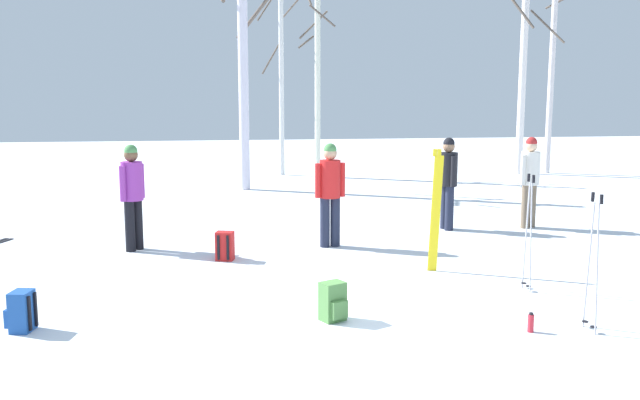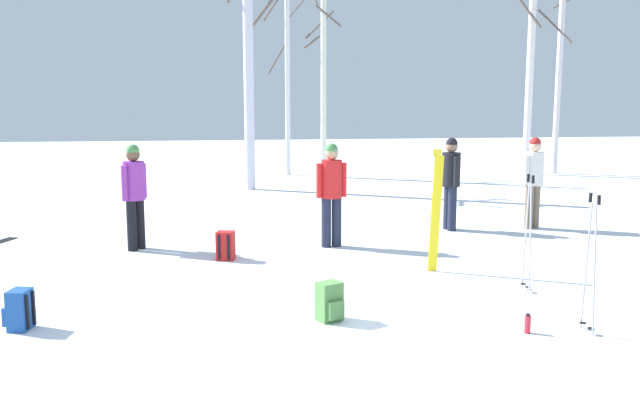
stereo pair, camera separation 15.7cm
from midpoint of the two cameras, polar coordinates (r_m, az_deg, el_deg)
The scene contains 17 objects.
ground_plane at distance 8.01m, azimuth -0.85°, elevation -9.51°, with size 60.00×60.00×0.00m, color white.
person_0 at distance 13.47m, azimuth 16.66°, elevation 1.90°, with size 0.47×0.34×1.72m.
person_1 at distance 12.93m, azimuth 10.20°, elevation 1.86°, with size 0.34×0.52×1.72m.
person_2 at distance 11.44m, azimuth -15.63°, elevation 0.78°, with size 0.35×0.44×1.72m.
person_3 at distance 11.29m, azimuth 0.45°, elevation 1.00°, with size 0.51×0.34×1.72m.
ski_pair_planted_0 at distance 9.87m, azimuth 9.09°, elevation -0.91°, with size 0.20×0.04×1.75m.
ski_poles_0 at distance 7.82m, azimuth 21.14°, elevation -4.53°, with size 0.07×0.27×1.49m.
ski_poles_1 at distance 9.17m, azimuth 16.41°, elevation -2.32°, with size 0.07×0.24×1.51m.
backpack_0 at distance 7.77m, azimuth 0.50°, elevation -8.43°, with size 0.32×0.34×0.44m.
backpack_1 at distance 10.61m, azimuth -8.28°, elevation -3.81°, with size 0.30×0.32×0.44m.
backpack_2 at distance 8.13m, azimuth -23.98°, elevation -8.44°, with size 0.32×0.29×0.44m.
water_bottle_0 at distance 7.75m, azimuth 16.47°, elevation -9.72°, with size 0.07×0.07×0.21m.
birch_tree_0 at distance 18.19m, azimuth -6.71°, elevation 12.09°, with size 1.71×1.72×6.79m.
birch_tree_1 at distance 21.36m, azimuth -3.45°, elevation 9.76°, with size 1.48×0.82×5.76m.
birch_tree_2 at distance 20.82m, azimuth -0.48°, elevation 10.93°, with size 1.27×1.31×6.19m.
birch_tree_3 at distance 22.57m, azimuth 16.29°, elevation 12.05°, with size 1.57×1.58×7.43m.
birch_tree_4 at distance 22.99m, azimuth 18.39°, elevation 10.75°, with size 1.60×1.62×6.57m.
Camera 1 is at (-1.08, -7.52, 2.52)m, focal length 38.69 mm.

